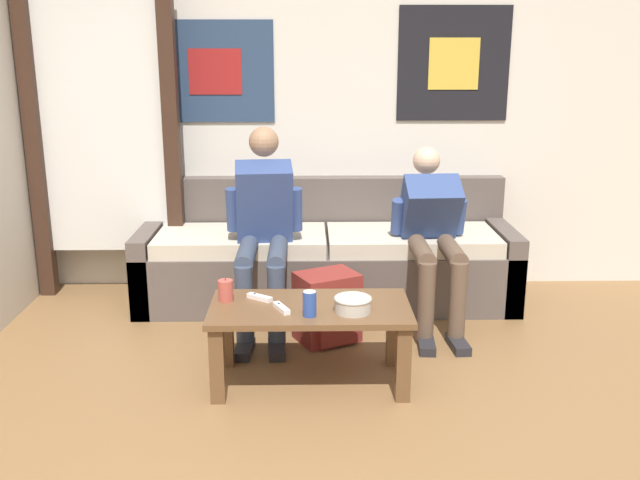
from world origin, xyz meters
The scene contains 12 objects.
wall_back centered at (0.00, 2.68, 1.28)m, with size 10.00×0.07×2.55m.
door_frame centered at (-1.33, 2.47, 1.20)m, with size 1.00×0.10×2.15m.
couch centered at (0.14, 2.31, 0.28)m, with size 2.46×0.75×0.79m.
coffee_table centered at (0.02, 1.08, 0.33)m, with size 1.00×0.51×0.41m.
person_seated_adult centered at (-0.25, 1.90, 0.63)m, with size 0.47×0.91×1.19m.
person_seated_teen centered at (0.77, 1.94, 0.58)m, with size 0.47×0.99×1.04m.
backpack centered at (0.13, 1.61, 0.19)m, with size 0.41×0.38×0.40m.
ceramic_bowl centered at (0.23, 1.00, 0.45)m, with size 0.19×0.19×0.08m.
pillar_candle centered at (-0.40, 1.16, 0.47)m, with size 0.08×0.08×0.12m.
drink_can_blue centered at (0.02, 0.94, 0.47)m, with size 0.07×0.07×0.12m.
game_controller_near_left centered at (-0.23, 1.17, 0.42)m, with size 0.14×0.11×0.03m.
game_controller_near_right centered at (-0.12, 1.02, 0.42)m, with size 0.09×0.14×0.03m.
Camera 1 is at (0.01, -2.25, 1.67)m, focal length 40.00 mm.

